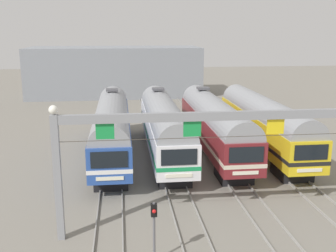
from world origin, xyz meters
TOP-DOWN VIEW (x-y plane):
  - ground_plane at (0.00, 0.00)m, footprint 160.00×160.00m
  - track_bed at (0.00, 17.00)m, footprint 14.48×70.00m
  - commuter_train_blue at (-6.49, -0.00)m, footprint 2.88×18.06m
  - commuter_train_white at (-2.16, -0.00)m, footprint 2.88×18.06m
  - commuter_train_maroon at (2.16, -0.00)m, footprint 2.88×18.06m
  - commuter_train_yellow at (6.49, -0.01)m, footprint 2.88×18.06m
  - catenary_gantry at (0.00, -13.50)m, footprint 18.22×0.44m
  - yard_signal_mast at (-4.33, -16.08)m, footprint 0.28×0.35m
  - maintenance_building at (-6.53, 32.96)m, footprint 26.87×10.00m

SIDE VIEW (x-z plane):
  - ground_plane at x=0.00m, z-range 0.00..0.00m
  - track_bed at x=0.00m, z-range 0.00..0.15m
  - yard_signal_mast at x=-4.33m, z-range 0.58..3.47m
  - commuter_train_yellow at x=6.49m, z-range 0.30..5.07m
  - commuter_train_blue at x=-6.49m, z-range 0.16..5.21m
  - commuter_train_white at x=-2.16m, z-range 0.16..5.21m
  - commuter_train_maroon at x=2.16m, z-range 0.16..5.21m
  - maintenance_building at x=-6.53m, z-range 0.00..7.67m
  - catenary_gantry at x=0.00m, z-range 1.65..8.62m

